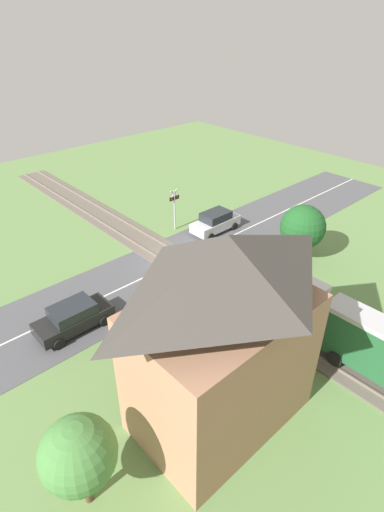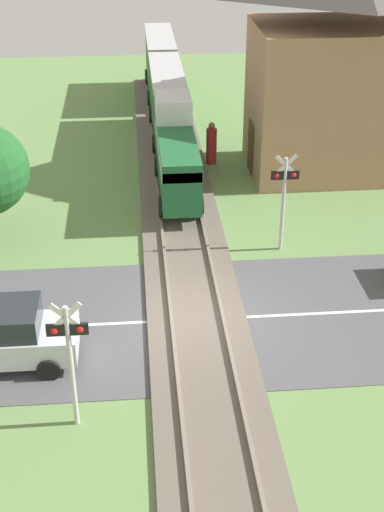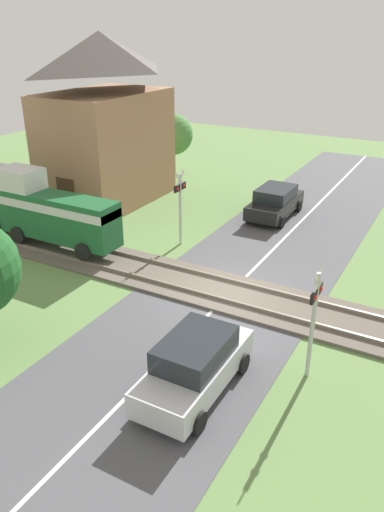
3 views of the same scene
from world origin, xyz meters
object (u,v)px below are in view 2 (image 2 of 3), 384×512
(station_building, at_px, (342,66))
(pedestrian_by_station, at_px, (211,144))
(crossing_signal_west_approach, at_px, (69,349))
(crossing_signal_east_approach, at_px, (284,190))
(train, at_px, (167,98))

(station_building, distance_m, pedestrian_by_station, 6.10)
(crossing_signal_west_approach, height_order, crossing_signal_east_approach, same)
(crossing_signal_west_approach, xyz_separation_m, station_building, (9.75, 14.38, 2.12))
(crossing_signal_east_approach, distance_m, pedestrian_by_station, 7.90)
(crossing_signal_east_approach, bearing_deg, pedestrian_by_station, 100.82)
(crossing_signal_east_approach, relative_size, pedestrian_by_station, 1.88)
(station_building, height_order, pedestrian_by_station, station_building)
(crossing_signal_west_approach, xyz_separation_m, crossing_signal_east_approach, (6.28, 7.78, 0.00))
(pedestrian_by_station, bearing_deg, crossing_signal_west_approach, -107.35)
(crossing_signal_west_approach, bearing_deg, train, 80.40)
(pedestrian_by_station, bearing_deg, train, 118.16)
(pedestrian_by_station, bearing_deg, crossing_signal_east_approach, -79.18)
(train, height_order, pedestrian_by_station, train)
(crossing_signal_east_approach, distance_m, station_building, 7.75)
(train, distance_m, crossing_signal_west_approach, 18.83)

